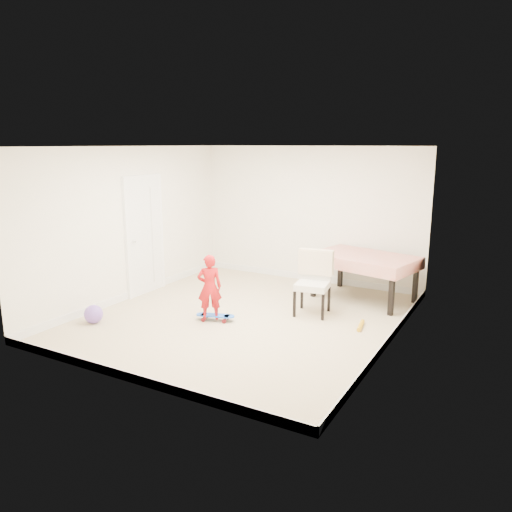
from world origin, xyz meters
The scene contains 17 objects.
ground centered at (0.00, 0.00, 0.00)m, with size 5.00×5.00×0.00m, color tan.
ceiling centered at (0.00, 0.00, 2.58)m, with size 4.50×5.00×0.04m, color white.
wall_back centered at (0.00, 2.48, 1.30)m, with size 4.50×0.04×2.60m, color white.
wall_front centered at (0.00, -2.48, 1.30)m, with size 4.50×0.04×2.60m, color white.
wall_left centered at (-2.23, 0.00, 1.30)m, with size 0.04×5.00×2.60m, color white.
wall_right centered at (2.23, 0.00, 1.30)m, with size 0.04×5.00×2.60m, color white.
door centered at (-2.22, 0.30, 1.02)m, with size 0.10×0.94×2.11m, color white.
baseboard_back centered at (0.00, 2.49, 0.06)m, with size 4.50×0.02×0.12m, color white.
baseboard_front centered at (0.00, -2.49, 0.06)m, with size 4.50×0.02×0.12m, color white.
baseboard_left centered at (-2.24, 0.00, 0.06)m, with size 0.02×5.00×0.12m, color white.
baseboard_right centered at (2.24, 0.00, 0.06)m, with size 0.02×5.00×0.12m, color white.
dining_table centered at (1.34, 1.79, 0.39)m, with size 1.68×1.05×0.79m, color #AD2009, non-canonical shape.
dining_chair centered at (0.86, 0.66, 0.50)m, with size 0.55×0.63×1.01m, color white, non-canonical shape.
skateboard centered at (-0.31, -0.34, 0.04)m, with size 0.60×0.22×0.09m, color blue, non-canonical shape.
child centered at (-0.37, -0.39, 0.50)m, with size 0.36×0.24×1.00m, color #B51216.
balloon centered at (-1.85, -1.32, 0.14)m, with size 0.28×0.28×0.28m, color #7650C0.
foam_toy centered at (1.72, 0.45, 0.03)m, with size 0.06×0.06×0.40m, color gold.
Camera 1 is at (3.73, -6.34, 2.64)m, focal length 35.00 mm.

